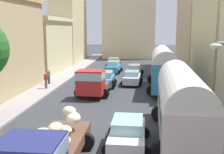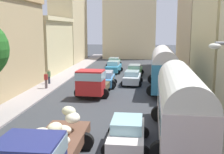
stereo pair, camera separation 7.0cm
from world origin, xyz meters
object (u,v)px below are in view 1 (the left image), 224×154
object	(u,v)px
car_3	(128,132)
pedestrian_1	(49,76)
car_2	(114,62)
car_5	(134,70)
cargo_truck_1	(94,82)
parked_bus_0	(181,101)
cargo_truck_0	(46,151)
car_0	(105,79)
car_4	(132,78)
parked_bus_1	(164,66)
car_1	(113,67)
pedestrian_2	(46,80)

from	to	relation	value
car_3	pedestrian_1	xyz separation A→B (m)	(-9.34, 15.19, 0.22)
car_2	car_5	size ratio (longest dim) A/B	0.91
cargo_truck_1	pedestrian_1	xyz separation A→B (m)	(-5.74, 4.22, -0.32)
parked_bus_0	cargo_truck_0	world-z (taller)	parked_bus_0
car_0	car_4	distance (m)	3.15
cargo_truck_0	car_3	bearing A→B (deg)	48.60
car_0	car_4	bearing A→B (deg)	26.76
cargo_truck_0	car_4	distance (m)	20.13
cargo_truck_0	cargo_truck_1	size ratio (longest dim) A/B	0.99
car_0	parked_bus_1	bearing A→B (deg)	-7.36
car_0	pedestrian_1	bearing A→B (deg)	177.60
cargo_truck_0	car_4	world-z (taller)	cargo_truck_0
parked_bus_0	car_0	world-z (taller)	parked_bus_0
car_1	car_4	world-z (taller)	car_1
car_2	car_1	bearing A→B (deg)	-84.69
car_2	car_4	xyz separation A→B (m)	(3.44, -14.44, 0.03)
pedestrian_2	car_2	bearing A→B (deg)	74.17
car_4	car_3	bearing A→B (deg)	-88.93
parked_bus_1	pedestrian_1	xyz separation A→B (m)	(-12.24, 1.04, -1.39)
cargo_truck_1	pedestrian_1	size ratio (longest dim) A/B	4.08
car_2	cargo_truck_1	bearing A→B (deg)	-89.58
parked_bus_0	car_3	distance (m)	3.45
parked_bus_1	car_3	xyz separation A→B (m)	(-2.91, -14.15, -1.61)
cargo_truck_1	car_4	size ratio (longest dim) A/B	1.72
car_4	parked_bus_0	bearing A→B (deg)	-78.14
cargo_truck_0	car_2	distance (m)	34.37
cargo_truck_1	car_5	size ratio (longest dim) A/B	1.68
parked_bus_0	pedestrian_1	world-z (taller)	parked_bus_0
car_0	car_3	size ratio (longest dim) A/B	1.05
car_5	car_1	bearing A→B (deg)	146.72
cargo_truck_1	car_1	world-z (taller)	cargo_truck_1
parked_bus_1	cargo_truck_1	size ratio (longest dim) A/B	1.39
cargo_truck_1	car_4	bearing A→B (deg)	58.52
parked_bus_0	car_3	xyz separation A→B (m)	(-2.86, -1.29, -1.44)
cargo_truck_1	car_2	distance (m)	19.83
pedestrian_1	parked_bus_0	bearing A→B (deg)	-48.75
pedestrian_1	cargo_truck_1	bearing A→B (deg)	-36.34
parked_bus_0	car_1	world-z (taller)	parked_bus_0
parked_bus_0	car_0	xyz separation A→B (m)	(-5.98, 13.64, -1.38)
car_0	car_2	distance (m)	15.87
pedestrian_2	car_0	bearing A→B (deg)	20.25
parked_bus_1	pedestrian_1	world-z (taller)	parked_bus_1
car_5	pedestrian_2	size ratio (longest dim) A/B	2.35
car_4	car_5	xyz separation A→B (m)	(0.13, 6.09, -0.04)
cargo_truck_0	cargo_truck_1	xyz separation A→B (m)	(-0.45, 14.54, 0.06)
pedestrian_2	parked_bus_0	bearing A→B (deg)	-44.59
parked_bus_1	cargo_truck_0	world-z (taller)	parked_bus_1
car_3	car_5	size ratio (longest dim) A/B	0.99
parked_bus_1	cargo_truck_1	xyz separation A→B (m)	(-6.50, -3.18, -1.07)
parked_bus_0	car_2	xyz separation A→B (m)	(-6.60, 29.50, -1.46)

